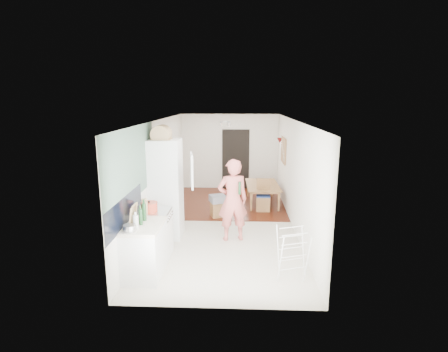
# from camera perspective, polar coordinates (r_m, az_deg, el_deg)

# --- Properties ---
(room_shell) EXTENTS (3.20, 7.00, 2.50)m
(room_shell) POSITION_cam_1_polar(r_m,az_deg,el_deg) (8.22, 0.31, 0.34)
(room_shell) COLOR white
(room_shell) RESTS_ON ground
(floor) EXTENTS (3.20, 7.00, 0.01)m
(floor) POSITION_cam_1_polar(r_m,az_deg,el_deg) (8.58, 0.30, -7.86)
(floor) COLOR beige
(floor) RESTS_ON ground
(wood_floor_overlay) EXTENTS (3.20, 3.30, 0.01)m
(wood_floor_overlay) POSITION_cam_1_polar(r_m,az_deg,el_deg) (10.33, 0.68, -4.26)
(wood_floor_overlay) COLOR #4F1906
(wood_floor_overlay) RESTS_ON room_shell
(sage_wall_panel) EXTENTS (0.02, 3.00, 1.30)m
(sage_wall_panel) POSITION_cam_1_polar(r_m,az_deg,el_deg) (6.42, -14.70, 1.93)
(sage_wall_panel) COLOR slate
(sage_wall_panel) RESTS_ON room_shell
(tile_splashback) EXTENTS (0.02, 1.90, 0.50)m
(tile_splashback) POSITION_cam_1_polar(r_m,az_deg,el_deg) (6.08, -15.79, -5.53)
(tile_splashback) COLOR black
(tile_splashback) RESTS_ON room_shell
(doorway_recess) EXTENTS (0.90, 0.04, 2.00)m
(doorway_recess) POSITION_cam_1_polar(r_m,az_deg,el_deg) (11.68, 1.92, 2.71)
(doorway_recess) COLOR black
(doorway_recess) RESTS_ON room_shell
(base_cabinet) EXTENTS (0.60, 0.90, 0.86)m
(base_cabinet) POSITION_cam_1_polar(r_m,az_deg,el_deg) (6.26, -12.86, -11.91)
(base_cabinet) COLOR white
(base_cabinet) RESTS_ON room_shell
(worktop) EXTENTS (0.62, 0.92, 0.06)m
(worktop) POSITION_cam_1_polar(r_m,az_deg,el_deg) (6.08, -13.07, -7.96)
(worktop) COLOR silver
(worktop) RESTS_ON room_shell
(range_cooker) EXTENTS (0.60, 0.60, 0.88)m
(range_cooker) POSITION_cam_1_polar(r_m,az_deg,el_deg) (6.92, -11.24, -9.31)
(range_cooker) COLOR white
(range_cooker) RESTS_ON room_shell
(cooker_top) EXTENTS (0.60, 0.60, 0.04)m
(cooker_top) POSITION_cam_1_polar(r_m,az_deg,el_deg) (6.76, -11.40, -5.69)
(cooker_top) COLOR silver
(cooker_top) RESTS_ON room_shell
(fridge_housing) EXTENTS (0.66, 0.66, 2.15)m
(fridge_housing) POSITION_cam_1_polar(r_m,az_deg,el_deg) (7.66, -9.45, -2.09)
(fridge_housing) COLOR white
(fridge_housing) RESTS_ON room_shell
(fridge_door) EXTENTS (0.14, 0.56, 0.70)m
(fridge_door) POSITION_cam_1_polar(r_m,az_deg,el_deg) (7.16, -5.29, 0.91)
(fridge_door) COLOR white
(fridge_door) RESTS_ON room_shell
(fridge_interior) EXTENTS (0.02, 0.52, 0.66)m
(fridge_interior) POSITION_cam_1_polar(r_m,az_deg,el_deg) (7.50, -7.26, 1.39)
(fridge_interior) COLOR white
(fridge_interior) RESTS_ON room_shell
(pinboard) EXTENTS (0.03, 0.90, 0.70)m
(pinboard) POSITION_cam_1_polar(r_m,az_deg,el_deg) (10.12, 9.71, 4.18)
(pinboard) COLOR tan
(pinboard) RESTS_ON room_shell
(pinboard_frame) EXTENTS (0.00, 0.94, 0.74)m
(pinboard_frame) POSITION_cam_1_polar(r_m,az_deg,el_deg) (10.12, 9.63, 4.18)
(pinboard_frame) COLOR #A27041
(pinboard_frame) RESTS_ON room_shell
(wall_sconce) EXTENTS (0.18, 0.18, 0.16)m
(wall_sconce) POSITION_cam_1_polar(r_m,az_deg,el_deg) (10.73, 9.11, 5.74)
(wall_sconce) COLOR maroon
(wall_sconce) RESTS_ON room_shell
(person) EXTENTS (0.85, 0.65, 2.09)m
(person) POSITION_cam_1_polar(r_m,az_deg,el_deg) (7.36, 1.43, -2.77)
(person) COLOR #DB6962
(person) RESTS_ON floor
(dining_table) EXTENTS (0.82, 1.41, 0.49)m
(dining_table) POSITION_cam_1_polar(r_m,az_deg,el_deg) (10.19, 6.44, -3.19)
(dining_table) COLOR #A27041
(dining_table) RESTS_ON floor
(dining_chair) EXTENTS (0.38, 0.38, 0.87)m
(dining_chair) POSITION_cam_1_polar(r_m,az_deg,el_deg) (9.50, 6.42, -3.16)
(dining_chair) COLOR #A27041
(dining_chair) RESTS_ON floor
(stool) EXTENTS (0.40, 0.40, 0.41)m
(stool) POSITION_cam_1_polar(r_m,az_deg,el_deg) (9.02, -1.10, -5.44)
(stool) COLOR #A27041
(stool) RESTS_ON floor
(grey_drape) EXTENTS (0.49, 0.49, 0.17)m
(grey_drape) POSITION_cam_1_polar(r_m,az_deg,el_deg) (8.90, -1.00, -3.73)
(grey_drape) COLOR slate
(grey_drape) RESTS_ON stool
(drying_rack) EXTENTS (0.56, 0.53, 0.88)m
(drying_rack) POSITION_cam_1_polar(r_m,az_deg,el_deg) (6.08, 11.09, -12.45)
(drying_rack) COLOR white
(drying_rack) RESTS_ON floor
(bread_bin) EXTENTS (0.46, 0.44, 0.21)m
(bread_bin) POSITION_cam_1_polar(r_m,az_deg,el_deg) (7.46, -10.18, 6.72)
(bread_bin) COLOR tan
(bread_bin) RESTS_ON fridge_housing
(red_casserole) EXTENTS (0.38, 0.38, 0.18)m
(red_casserole) POSITION_cam_1_polar(r_m,az_deg,el_deg) (6.68, -12.09, -4.97)
(red_casserole) COLOR #D14329
(red_casserole) RESTS_ON cooker_top
(steel_pan) EXTENTS (0.26, 0.26, 0.10)m
(steel_pan) POSITION_cam_1_polar(r_m,az_deg,el_deg) (5.81, -15.15, -8.20)
(steel_pan) COLOR silver
(steel_pan) RESTS_ON worktop
(held_bottle) EXTENTS (0.06, 0.06, 0.26)m
(held_bottle) POSITION_cam_1_polar(r_m,az_deg,el_deg) (7.19, 2.57, -1.99)
(held_bottle) COLOR #1B4421
(held_bottle) RESTS_ON person
(bottle_a) EXTENTS (0.07, 0.07, 0.27)m
(bottle_a) POSITION_cam_1_polar(r_m,az_deg,el_deg) (6.02, -13.45, -6.54)
(bottle_a) COLOR #1B4421
(bottle_a) RESTS_ON worktop
(bottle_b) EXTENTS (0.08, 0.08, 0.30)m
(bottle_b) POSITION_cam_1_polar(r_m,az_deg,el_deg) (6.20, -12.89, -5.78)
(bottle_b) COLOR #1B4421
(bottle_b) RESTS_ON worktop
(bottle_c) EXTENTS (0.11, 0.11, 0.22)m
(bottle_c) POSITION_cam_1_polar(r_m,az_deg,el_deg) (5.90, -14.23, -7.23)
(bottle_c) COLOR silver
(bottle_c) RESTS_ON worktop
(pepper_mill_front) EXTENTS (0.08, 0.08, 0.23)m
(pepper_mill_front) POSITION_cam_1_polar(r_m,az_deg,el_deg) (6.55, -13.02, -5.11)
(pepper_mill_front) COLOR tan
(pepper_mill_front) RESTS_ON worktop
(pepper_mill_back) EXTENTS (0.08, 0.08, 0.24)m
(pepper_mill_back) POSITION_cam_1_polar(r_m,az_deg,el_deg) (6.54, -12.62, -5.10)
(pepper_mill_back) COLOR tan
(pepper_mill_back) RESTS_ON worktop
(chopping_boards) EXTENTS (0.12, 0.26, 0.36)m
(chopping_boards) POSITION_cam_1_polar(r_m,az_deg,el_deg) (6.03, -14.60, -6.14)
(chopping_boards) COLOR tan
(chopping_boards) RESTS_ON worktop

